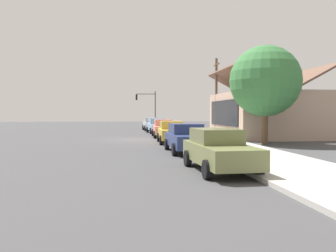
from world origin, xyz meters
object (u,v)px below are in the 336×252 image
Objects in this scene: car_navy at (187,138)px; traffic_light_main at (148,103)px; car_coral at (163,128)px; car_silver at (151,124)px; utility_pole_wooden at (216,95)px; fire_hydrant_red at (180,132)px; car_olive at (219,150)px; shade_tree at (265,81)px; car_mustard at (172,132)px; car_skyblue at (157,126)px.

car_navy is 0.93× the size of traffic_light_main.
car_coral is 0.94× the size of traffic_light_main.
car_silver is 0.91× the size of car_coral.
fire_hydrant_red is at bearing -57.16° from utility_pole_wooden.
utility_pole_wooden reaches higher than traffic_light_main.
car_coral is 18.79m from car_olive.
car_silver is 22.03m from shade_tree.
utility_pole_wooden is at bearing 122.84° from fire_hydrant_red.
car_mustard is at bearing 179.77° from car_navy.
shade_tree is (20.79, 6.36, 3.60)m from car_silver.
traffic_light_main is (-25.48, -6.50, -0.92)m from shade_tree.
car_silver is 0.96× the size of car_mustard.
car_skyblue is at bearing 177.72° from car_olive.
car_mustard is (19.12, -0.03, -0.00)m from car_silver.
car_olive is at bearing 2.63° from car_mustard.
car_olive is at bearing 0.08° from car_navy.
car_coral is (12.83, 0.08, 0.00)m from car_silver.
car_coral is 1.01× the size of car_olive.
car_olive is 0.64× the size of utility_pole_wooden.
car_mustard is at bearing -1.99° from car_silver.
car_skyblue is 7.55m from utility_pole_wooden.
traffic_light_main is (-17.52, -0.22, 2.68)m from car_coral.
car_olive is (25.03, -0.01, 0.00)m from car_skyblue.
traffic_light_main reaches higher than car_coral.
car_navy is at bearing -7.35° from fire_hydrant_red.
fire_hydrant_red is at bearing 167.10° from car_mustard.
car_silver is 19.12m from car_mustard.
car_silver is 0.86× the size of traffic_light_main.
shade_tree reaches higher than fire_hydrant_red.
shade_tree is (-4.38, 6.37, 3.60)m from car_navy.
utility_pole_wooden is (-20.83, 5.46, 3.11)m from car_olive.
car_navy is (25.16, -0.01, 0.00)m from car_silver.
car_olive is at bearing -30.19° from shade_tree.
shade_tree is 10.05m from utility_pole_wooden.
car_silver and car_skyblue have the same top height.
utility_pole_wooden reaches higher than car_silver.
car_skyblue is 0.98× the size of car_navy.
shade_tree reaches higher than car_skyblue.
car_silver reaches higher than fire_hydrant_red.
car_coral is 6.29m from car_mustard.
shade_tree reaches higher than car_silver.
utility_pole_wooden is (15.48, 5.66, 0.44)m from traffic_light_main.
traffic_light_main is 0.69× the size of utility_pole_wooden.
car_coral is 0.65× the size of utility_pole_wooden.
car_olive is 18.31m from fire_hydrant_red.
utility_pole_wooden is at bearing 163.07° from car_olive.
car_coral is at bearing 177.70° from car_olive.
car_olive is (18.79, -0.02, 0.00)m from car_coral.
car_skyblue and car_mustard have the same top height.
shade_tree is at bearing 33.15° from fire_hydrant_red.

